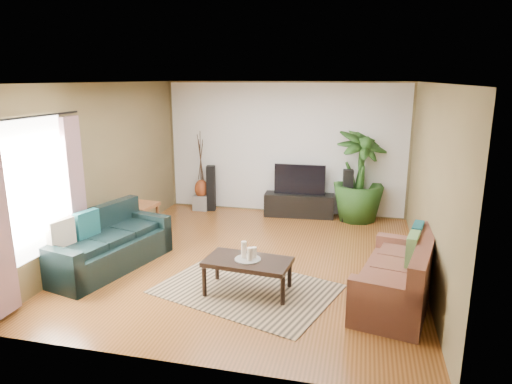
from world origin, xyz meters
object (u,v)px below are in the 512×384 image
(sofa_right, at_px, (396,271))
(vase, at_px, (201,189))
(sofa_left, at_px, (107,240))
(speaker_left, at_px, (211,188))
(speaker_right, at_px, (347,196))
(pedestal, at_px, (202,202))
(coffee_table, at_px, (248,276))
(potted_plant, at_px, (359,176))
(television, at_px, (300,179))
(tv_stand, at_px, (299,205))
(side_table, at_px, (140,220))

(sofa_right, relative_size, vase, 4.42)
(sofa_left, relative_size, speaker_left, 2.05)
(speaker_right, bearing_deg, pedestal, 169.15)
(sofa_left, distance_m, vase, 3.27)
(sofa_right, distance_m, coffee_table, 1.90)
(potted_plant, bearing_deg, vase, 180.00)
(television, height_order, speaker_left, television)
(television, bearing_deg, sofa_left, -126.48)
(speaker_left, distance_m, pedestal, 0.39)
(speaker_left, bearing_deg, television, -10.37)
(sofa_right, bearing_deg, sofa_left, -79.79)
(tv_stand, xyz_separation_m, speaker_right, (0.96, -0.12, 0.28))
(sofa_left, bearing_deg, side_table, 22.30)
(sofa_left, bearing_deg, coffee_table, -83.86)
(sofa_left, height_order, tv_stand, sofa_left)
(speaker_left, xyz_separation_m, side_table, (-0.72, -1.86, -0.19))
(coffee_table, relative_size, pedestal, 3.53)
(tv_stand, height_order, vase, vase)
(television, xyz_separation_m, speaker_left, (-1.89, 0.00, -0.29))
(coffee_table, relative_size, speaker_left, 1.15)
(television, relative_size, vase, 2.56)
(speaker_right, relative_size, pedestal, 3.30)
(potted_plant, bearing_deg, television, 180.00)
(potted_plant, bearing_deg, sofa_right, -80.90)
(coffee_table, relative_size, tv_stand, 0.79)
(sofa_right, bearing_deg, pedestal, -119.44)
(speaker_right, distance_m, vase, 3.08)
(coffee_table, distance_m, television, 3.61)
(speaker_left, height_order, speaker_right, speaker_right)
(sofa_right, height_order, side_table, sofa_right)
(sofa_left, distance_m, pedestal, 3.28)
(speaker_right, relative_size, potted_plant, 0.57)
(side_table, bearing_deg, sofa_right, -19.75)
(vase, distance_m, side_table, 1.93)
(tv_stand, relative_size, potted_plant, 0.78)
(potted_plant, xyz_separation_m, pedestal, (-3.27, 0.00, -0.75))
(pedestal, bearing_deg, speaker_left, 0.00)
(sofa_right, distance_m, speaker_right, 3.37)
(sofa_right, distance_m, tv_stand, 3.82)
(television, distance_m, vase, 2.14)
(potted_plant, relative_size, pedestal, 5.74)
(sofa_left, bearing_deg, potted_plant, -33.63)
(side_table, bearing_deg, television, 35.39)
(tv_stand, distance_m, television, 0.54)
(sofa_left, distance_m, speaker_right, 4.60)
(sofa_left, relative_size, tv_stand, 1.41)
(speaker_right, xyz_separation_m, potted_plant, (0.20, 0.12, 0.38))
(vase, bearing_deg, sofa_right, -41.73)
(television, relative_size, side_table, 1.74)
(speaker_right, height_order, pedestal, speaker_right)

